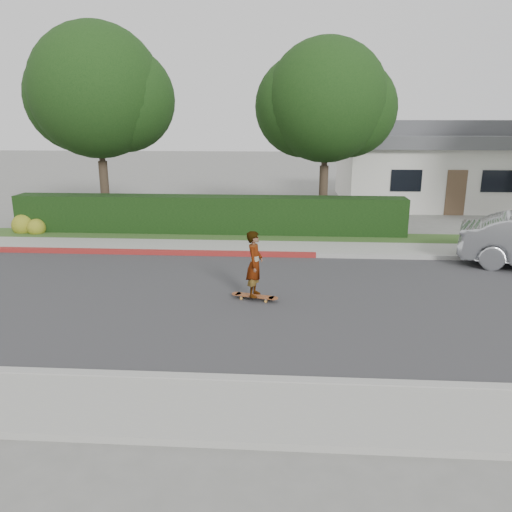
% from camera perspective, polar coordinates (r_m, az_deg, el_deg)
% --- Properties ---
extents(ground, '(120.00, 120.00, 0.00)m').
position_cam_1_polar(ground, '(12.37, 3.15, -5.14)').
color(ground, slate).
rests_on(ground, ground).
extents(road, '(60.00, 8.00, 0.01)m').
position_cam_1_polar(road, '(12.37, 3.15, -5.12)').
color(road, '#2D2D30').
rests_on(road, ground).
extents(curb_near, '(60.00, 0.20, 0.15)m').
position_cam_1_polar(curb_near, '(8.61, 2.78, -14.23)').
color(curb_near, '#9E9E99').
rests_on(curb_near, ground).
extents(sidewalk_near, '(60.00, 1.60, 0.12)m').
position_cam_1_polar(sidewalk_near, '(7.85, 2.65, -17.56)').
color(sidewalk_near, gray).
rests_on(sidewalk_near, ground).
extents(curb_far, '(60.00, 0.20, 0.15)m').
position_cam_1_polar(curb_far, '(16.26, 3.34, 0.16)').
color(curb_far, '#9E9E99').
rests_on(curb_far, ground).
extents(curb_red_section, '(12.00, 0.21, 0.15)m').
position_cam_1_polar(curb_red_section, '(17.04, -13.72, 0.45)').
color(curb_red_section, maroon).
rests_on(curb_red_section, ground).
extents(sidewalk_far, '(60.00, 1.60, 0.12)m').
position_cam_1_polar(sidewalk_far, '(17.13, 3.37, 0.89)').
color(sidewalk_far, gray).
rests_on(sidewalk_far, ground).
extents(planting_strip, '(60.00, 1.60, 0.10)m').
position_cam_1_polar(planting_strip, '(18.69, 3.42, 2.08)').
color(planting_strip, '#2D4C1E').
rests_on(planting_strip, ground).
extents(hedge, '(15.00, 1.00, 1.50)m').
position_cam_1_polar(hedge, '(19.38, -5.47, 4.63)').
color(hedge, black).
rests_on(hedge, ground).
extents(flowering_shrub, '(1.40, 1.00, 0.90)m').
position_cam_1_polar(flowering_shrub, '(21.31, -24.62, 3.13)').
color(flowering_shrub, '#2D4C19').
rests_on(flowering_shrub, ground).
extents(tree_left, '(5.99, 5.21, 8.00)m').
position_cam_1_polar(tree_left, '(21.68, -17.55, 17.14)').
color(tree_left, '#33261C').
rests_on(tree_left, ground).
extents(tree_center, '(5.66, 4.84, 7.44)m').
position_cam_1_polar(tree_center, '(20.84, 7.97, 16.78)').
color(tree_center, '#33261C').
rests_on(tree_center, ground).
extents(house, '(10.60, 8.60, 4.30)m').
position_cam_1_polar(house, '(28.79, 20.04, 9.98)').
color(house, beige).
rests_on(house, ground).
extents(skateboard, '(1.22, 0.55, 0.11)m').
position_cam_1_polar(skateboard, '(12.36, -0.15, -4.61)').
color(skateboard, gold).
rests_on(skateboard, ground).
extents(skateboarder, '(0.47, 0.65, 1.63)m').
position_cam_1_polar(skateboarder, '(12.11, -0.16, -0.91)').
color(skateboarder, white).
rests_on(skateboarder, skateboard).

